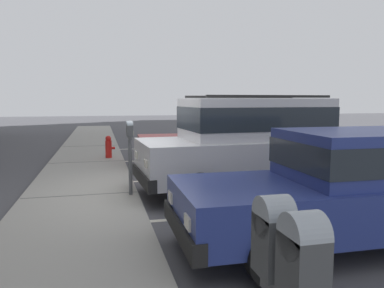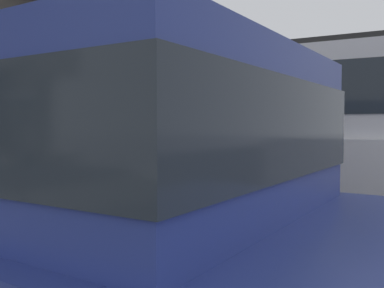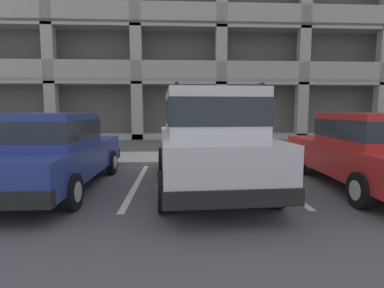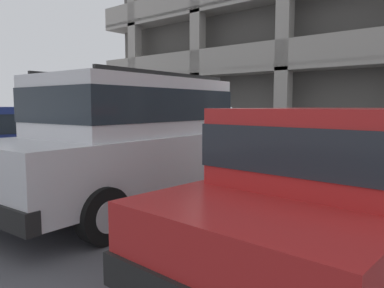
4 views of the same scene
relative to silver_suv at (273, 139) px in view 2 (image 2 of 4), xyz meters
name	(u,v)px [view 2 (image 2 of 4)]	position (x,y,z in m)	size (l,w,h in m)	color
ground_plane	(122,217)	(0.02, 2.23, -1.14)	(80.00, 80.00, 0.10)	#4C4C51
sidewalk	(58,201)	(0.02, 3.53, -1.03)	(40.00, 2.20, 0.12)	#9E9B93
parking_stall_lines	(257,206)	(1.54, 0.83, -1.08)	(12.27, 4.80, 0.01)	silver
silver_suv	(273,139)	(0.00, 0.00, 0.00)	(2.20, 4.87, 2.03)	silver
red_sedan	(58,211)	(-3.10, -0.07, -0.27)	(1.88, 4.50, 1.54)	navy
dark_hatchback	(355,150)	(3.24, -0.26, -0.27)	(1.97, 4.55, 1.54)	red
parking_meter_near	(94,130)	(-0.15, 2.58, 0.09)	(0.35, 0.12, 1.42)	#595B60
fire_hydrant	(231,157)	(4.73, 2.88, -0.62)	(0.30, 0.30, 0.70)	red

